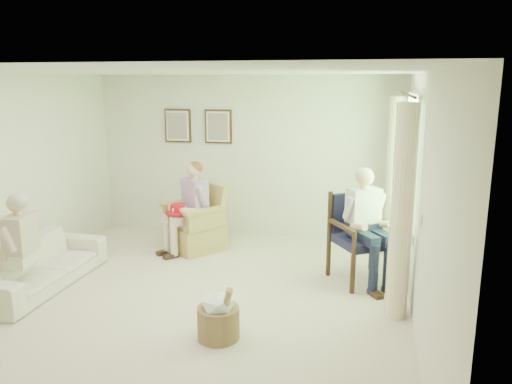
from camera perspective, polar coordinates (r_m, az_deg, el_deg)
floor at (r=5.99m, az=-7.72°, el=-12.27°), size 5.50×5.50×0.00m
back_wall at (r=8.15m, az=-1.18°, el=4.08°), size 5.00×0.04×2.60m
front_wall at (r=3.28m, az=-25.84°, el=-10.36°), size 5.00×0.04×2.60m
right_wall at (r=5.24m, az=18.37°, el=-1.40°), size 0.04×5.50×2.60m
ceiling at (r=5.44m, az=-8.55°, el=13.43°), size 5.00×5.50×0.02m
window at (r=6.35m, az=17.29°, el=3.68°), size 0.13×2.50×1.63m
curtain_left at (r=5.47m, az=16.29°, el=-2.29°), size 0.34×0.34×2.30m
curtain_right at (r=7.38m, az=15.52°, el=1.54°), size 0.34×0.34×2.30m
framed_print_left at (r=8.42m, az=-8.94°, el=7.49°), size 0.45×0.05×0.55m
framed_print_right at (r=8.18m, az=-4.34°, el=7.46°), size 0.45×0.05×0.55m
wicker_armchair at (r=7.66m, az=-6.94°, el=-4.18°), size 0.76×0.76×0.97m
wood_armchair at (r=6.55m, az=12.23°, el=-4.64°), size 0.71×0.67×1.09m
sofa at (r=6.79m, az=-23.52°, el=-7.64°), size 1.93×0.75×0.56m
person_wicker at (r=7.42m, az=-7.37°, el=-1.10°), size 0.40×0.62×1.32m
person_dark at (r=6.30m, az=12.31°, el=-2.90°), size 0.40×0.63×1.43m
person_sofa at (r=6.39m, az=-25.82°, el=-5.19°), size 0.42×0.62×1.24m
red_hat at (r=7.36m, az=-8.92°, el=-2.07°), size 0.36×0.36×0.14m
hatbox at (r=5.09m, az=-4.32°, el=-13.91°), size 0.50×0.50×0.62m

